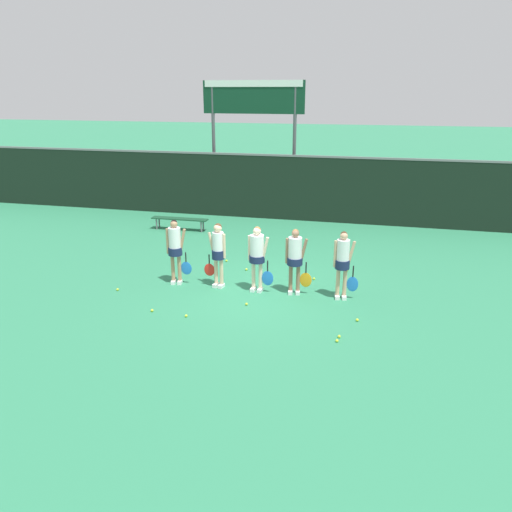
# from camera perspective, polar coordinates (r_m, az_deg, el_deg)

# --- Properties ---
(ground_plane) EXTENTS (140.00, 140.00, 0.00)m
(ground_plane) POSITION_cam_1_polar(r_m,az_deg,el_deg) (13.39, -0.06, -3.88)
(ground_plane) COLOR #2D7F56
(fence_windscreen) EXTENTS (60.00, 0.08, 2.66)m
(fence_windscreen) POSITION_cam_1_polar(r_m,az_deg,el_deg) (20.35, 5.24, 7.74)
(fence_windscreen) COLOR black
(fence_windscreen) RESTS_ON ground_plane
(scoreboard) EXTENTS (4.24, 0.15, 5.48)m
(scoreboard) POSITION_cam_1_polar(r_m,az_deg,el_deg) (21.24, -0.32, 16.41)
(scoreboard) COLOR #515156
(scoreboard) RESTS_ON ground_plane
(bench_courtside) EXTENTS (2.20, 0.39, 0.46)m
(bench_courtside) POSITION_cam_1_polar(r_m,az_deg,el_deg) (19.25, -8.72, 4.13)
(bench_courtside) COLOR #19472D
(bench_courtside) RESTS_ON ground_plane
(player_0) EXTENTS (0.67, 0.38, 1.80)m
(player_0) POSITION_cam_1_polar(r_m,az_deg,el_deg) (13.66, -9.21, 1.08)
(player_0) COLOR tan
(player_0) RESTS_ON ground_plane
(player_1) EXTENTS (0.63, 0.34, 1.77)m
(player_1) POSITION_cam_1_polar(r_m,az_deg,el_deg) (13.28, -4.37, 0.70)
(player_1) COLOR beige
(player_1) RESTS_ON ground_plane
(player_2) EXTENTS (0.70, 0.41, 1.77)m
(player_2) POSITION_cam_1_polar(r_m,az_deg,el_deg) (12.96, 0.14, 0.32)
(player_2) COLOR beige
(player_2) RESTS_ON ground_plane
(player_3) EXTENTS (0.69, 0.40, 1.74)m
(player_3) POSITION_cam_1_polar(r_m,az_deg,el_deg) (12.84, 4.50, -0.00)
(player_3) COLOR #8C664C
(player_3) RESTS_ON ground_plane
(player_4) EXTENTS (0.65, 0.37, 1.78)m
(player_4) POSITION_cam_1_polar(r_m,az_deg,el_deg) (12.68, 9.90, -0.43)
(player_4) COLOR tan
(player_4) RESTS_ON ground_plane
(tennis_ball_0) EXTENTS (0.07, 0.07, 0.07)m
(tennis_ball_0) POSITION_cam_1_polar(r_m,az_deg,el_deg) (12.35, -11.79, -6.11)
(tennis_ball_0) COLOR #CCE033
(tennis_ball_0) RESTS_ON ground_plane
(tennis_ball_1) EXTENTS (0.07, 0.07, 0.07)m
(tennis_ball_1) POSITION_cam_1_polar(r_m,az_deg,el_deg) (15.57, -3.39, -0.54)
(tennis_ball_1) COLOR #CCE033
(tennis_ball_1) RESTS_ON ground_plane
(tennis_ball_2) EXTENTS (0.07, 0.07, 0.07)m
(tennis_ball_2) POSITION_cam_1_polar(r_m,az_deg,el_deg) (10.85, 9.24, -9.54)
(tennis_ball_2) COLOR #CCE033
(tennis_ball_2) RESTS_ON ground_plane
(tennis_ball_3) EXTENTS (0.07, 0.07, 0.07)m
(tennis_ball_3) POSITION_cam_1_polar(r_m,az_deg,el_deg) (16.02, -8.87, -0.19)
(tennis_ball_3) COLOR #CCE033
(tennis_ball_3) RESTS_ON ground_plane
(tennis_ball_4) EXTENTS (0.07, 0.07, 0.07)m
(tennis_ball_4) POSITION_cam_1_polar(r_m,az_deg,el_deg) (11.04, 9.48, -9.05)
(tennis_ball_4) COLOR #CCE033
(tennis_ball_4) RESTS_ON ground_plane
(tennis_ball_5) EXTENTS (0.07, 0.07, 0.07)m
(tennis_ball_5) POSITION_cam_1_polar(r_m,az_deg,el_deg) (14.78, -1.10, -1.55)
(tennis_ball_5) COLOR #CCE033
(tennis_ball_5) RESTS_ON ground_plane
(tennis_ball_6) EXTENTS (0.07, 0.07, 0.07)m
(tennis_ball_6) POSITION_cam_1_polar(r_m,az_deg,el_deg) (11.85, 11.49, -7.18)
(tennis_ball_6) COLOR #CCE033
(tennis_ball_6) RESTS_ON ground_plane
(tennis_ball_7) EXTENTS (0.06, 0.06, 0.06)m
(tennis_ball_7) POSITION_cam_1_polar(r_m,az_deg,el_deg) (14.95, 10.37, -1.63)
(tennis_ball_7) COLOR #CCE033
(tennis_ball_7) RESTS_ON ground_plane
(tennis_ball_8) EXTENTS (0.07, 0.07, 0.07)m
(tennis_ball_8) POSITION_cam_1_polar(r_m,az_deg,el_deg) (11.93, -7.99, -6.79)
(tennis_ball_8) COLOR #CCE033
(tennis_ball_8) RESTS_ON ground_plane
(tennis_ball_9) EXTENTS (0.06, 0.06, 0.06)m
(tennis_ball_9) POSITION_cam_1_polar(r_m,az_deg,el_deg) (12.44, -1.09, -5.51)
(tennis_ball_9) COLOR #CCE033
(tennis_ball_9) RESTS_ON ground_plane
(tennis_ball_10) EXTENTS (0.07, 0.07, 0.07)m
(tennis_ball_10) POSITION_cam_1_polar(r_m,az_deg,el_deg) (13.82, -15.54, -3.71)
(tennis_ball_10) COLOR #CCE033
(tennis_ball_10) RESTS_ON ground_plane
(tennis_ball_11) EXTENTS (0.07, 0.07, 0.07)m
(tennis_ball_11) POSITION_cam_1_polar(r_m,az_deg,el_deg) (14.16, 6.64, -2.59)
(tennis_ball_11) COLOR #CCE033
(tennis_ball_11) RESTS_ON ground_plane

